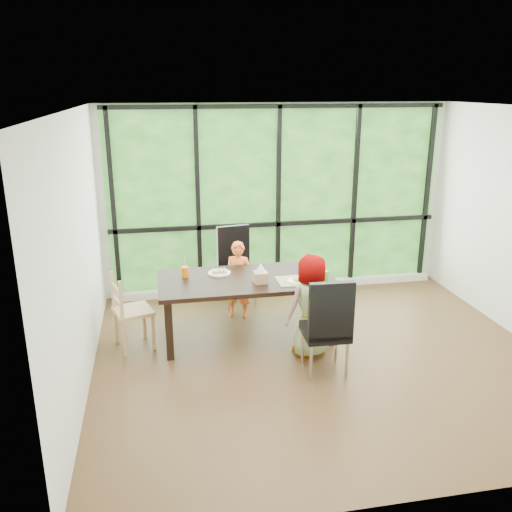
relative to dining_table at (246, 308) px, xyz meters
name	(u,v)px	position (x,y,z in m)	size (l,w,h in m)	color
ground	(321,357)	(0.73, -0.68, -0.38)	(5.00, 5.00, 0.00)	black
back_wall	(277,199)	(0.73, 1.57, 0.98)	(5.00, 5.00, 0.00)	silver
foliage_backdrop	(278,200)	(0.73, 1.55, 0.98)	(4.80, 0.02, 2.65)	#194E16
window_mullions	(278,200)	(0.73, 1.51, 0.98)	(4.80, 0.06, 2.65)	black
window_sill	(278,286)	(0.73, 1.47, -0.33)	(4.80, 0.12, 0.10)	silver
dining_table	(246,308)	(0.00, 0.00, 0.00)	(2.06, 1.02, 0.75)	black
chair_window_leather	(238,267)	(0.06, 1.03, 0.17)	(0.46, 0.46, 1.08)	black
chair_interior_leather	(325,325)	(0.67, -0.98, 0.17)	(0.46, 0.46, 1.08)	black
chair_end_beech	(133,311)	(-1.32, -0.02, 0.08)	(0.42, 0.40, 0.90)	#A77B55
child_toddler	(238,280)	(0.00, 0.61, 0.13)	(0.37, 0.24, 1.02)	orange
child_older	(309,306)	(0.61, -0.57, 0.21)	(0.57, 0.37, 1.17)	gray
placemat	(298,280)	(0.58, -0.20, 0.38)	(0.49, 0.36, 0.01)	tan
plate_far	(219,273)	(-0.29, 0.22, 0.38)	(0.27, 0.27, 0.02)	white
plate_near	(298,281)	(0.57, -0.22, 0.38)	(0.24, 0.24, 0.02)	white
orange_cup	(185,272)	(-0.70, 0.18, 0.44)	(0.08, 0.08, 0.13)	orange
green_cup	(325,276)	(0.88, -0.27, 0.44)	(0.08, 0.08, 0.13)	green
white_mug	(321,269)	(0.93, 0.05, 0.41)	(0.07, 0.07, 0.07)	white
tissue_box	(261,277)	(0.14, -0.18, 0.44)	(0.15, 0.15, 0.13)	tan
crepe_rolls_far	(219,271)	(-0.29, 0.22, 0.41)	(0.20, 0.12, 0.04)	tan
crepe_rolls_near	(298,279)	(0.57, -0.22, 0.41)	(0.10, 0.12, 0.04)	tan
straw_white	(185,264)	(-0.70, 0.18, 0.54)	(0.01, 0.01, 0.20)	white
straw_pink	(325,267)	(0.88, -0.27, 0.54)	(0.01, 0.01, 0.20)	pink
tissue	(261,267)	(0.14, -0.18, 0.56)	(0.12, 0.12, 0.11)	white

